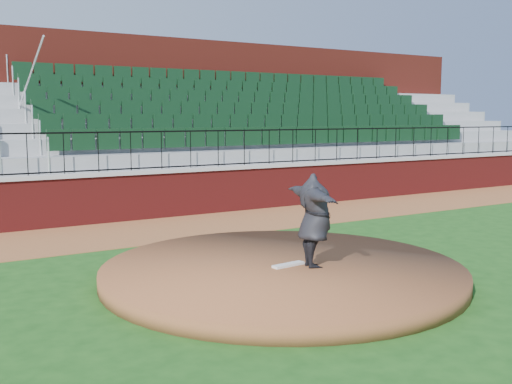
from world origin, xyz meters
TOP-DOWN VIEW (x-y plane):
  - ground at (0.00, 0.00)m, footprint 90.00×90.00m
  - warning_track at (0.00, 5.40)m, footprint 34.00×3.20m
  - field_wall at (0.00, 7.00)m, footprint 34.00×0.35m
  - wall_cap at (0.00, 7.00)m, footprint 34.00×0.45m
  - wall_railing at (0.00, 7.00)m, footprint 34.00×0.05m
  - seating_stands at (0.00, 9.72)m, footprint 34.00×5.10m
  - concourse_wall at (0.00, 12.52)m, footprint 34.00×0.50m
  - pitchers_mound at (-0.32, 0.14)m, footprint 5.98×5.98m
  - pitching_rubber at (-0.29, 0.01)m, footprint 0.60×0.21m
  - pitcher at (0.03, -0.26)m, footprint 1.00×1.96m

SIDE VIEW (x-z plane):
  - ground at x=0.00m, z-range 0.00..0.00m
  - warning_track at x=0.00m, z-range 0.00..0.01m
  - pitchers_mound at x=-0.32m, z-range 0.00..0.25m
  - pitching_rubber at x=-0.29m, z-range 0.25..0.29m
  - field_wall at x=0.00m, z-range 0.00..1.20m
  - pitcher at x=0.03m, z-range 0.25..1.79m
  - wall_cap at x=0.00m, z-range 1.20..1.30m
  - wall_railing at x=0.00m, z-range 1.30..2.30m
  - seating_stands at x=0.00m, z-range 0.00..4.60m
  - concourse_wall at x=0.00m, z-range 0.00..5.50m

